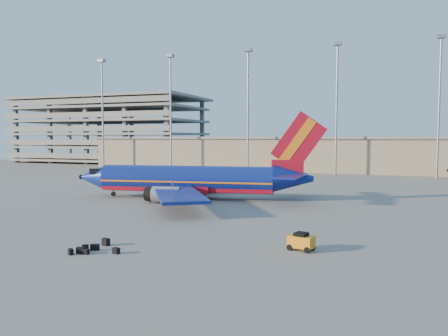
# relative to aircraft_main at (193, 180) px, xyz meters

# --- Properties ---
(ground) EXTENTS (220.00, 220.00, 0.00)m
(ground) POSITION_rel_aircraft_main_xyz_m (-0.63, -2.27, -2.49)
(ground) COLOR slate
(ground) RESTS_ON ground
(terminal_building) EXTENTS (122.00, 16.00, 8.50)m
(terminal_building) POSITION_rel_aircraft_main_xyz_m (9.37, 55.73, 1.82)
(terminal_building) COLOR gray
(terminal_building) RESTS_ON ground
(parking_garage) EXTENTS (62.00, 32.00, 21.40)m
(parking_garage) POSITION_rel_aircraft_main_xyz_m (-62.63, 71.78, 9.24)
(parking_garage) COLOR slate
(parking_garage) RESTS_ON ground
(light_mast_row) EXTENTS (101.60, 1.60, 28.65)m
(light_mast_row) POSITION_rel_aircraft_main_xyz_m (4.37, 43.73, 15.06)
(light_mast_row) COLOR gray
(light_mast_row) RESTS_ON ground
(aircraft_main) EXTENTS (34.31, 32.77, 11.66)m
(aircraft_main) POSITION_rel_aircraft_main_xyz_m (0.00, 0.00, 0.00)
(aircraft_main) COLOR navy
(aircraft_main) RESTS_ON ground
(baggage_tug) EXTENTS (2.06, 1.54, 1.32)m
(baggage_tug) POSITION_rel_aircraft_main_xyz_m (18.69, -22.18, -1.80)
(baggage_tug) COLOR orange
(baggage_tug) RESTS_ON ground
(luggage_pile) EXTENTS (3.41, 3.59, 0.55)m
(luggage_pile) POSITION_rel_aircraft_main_xyz_m (4.51, -27.62, -2.26)
(luggage_pile) COLOR black
(luggage_pile) RESTS_ON ground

